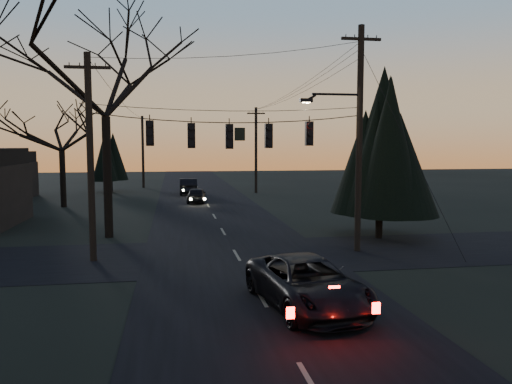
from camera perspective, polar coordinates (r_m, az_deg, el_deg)
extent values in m
plane|color=black|center=(12.46, 3.84, -17.28)|extent=(160.00, 160.00, 0.00)
cube|color=black|center=(31.66, -4.50, -3.31)|extent=(8.00, 120.00, 0.02)
cube|color=black|center=(21.88, -2.22, -7.25)|extent=(60.00, 7.00, 0.02)
cylinder|color=black|center=(21.36, -2.95, 8.89)|extent=(11.50, 0.04, 0.04)
cylinder|color=black|center=(26.83, -16.61, 1.59)|extent=(0.44, 0.44, 6.24)
cylinder|color=black|center=(26.49, 13.88, -3.44)|extent=(0.36, 0.36, 1.60)
cone|color=black|center=(26.18, 14.08, 5.19)|extent=(4.65, 4.65, 7.15)
cylinder|color=black|center=(41.23, -21.21, 1.40)|extent=(0.44, 0.44, 4.36)
cylinder|color=black|center=(52.81, -16.25, 0.85)|extent=(0.36, 0.36, 1.60)
cone|color=black|center=(52.68, -16.33, 3.79)|extent=(3.45, 3.45, 4.61)
imported|color=black|center=(15.01, 5.86, -10.37)|extent=(3.22, 5.58, 1.46)
imported|color=black|center=(41.71, -6.82, -0.36)|extent=(1.85, 3.84, 1.27)
imported|color=black|center=(48.90, -7.75, 0.64)|extent=(1.68, 4.69, 1.54)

